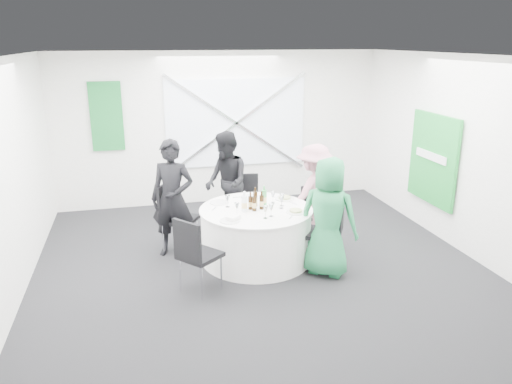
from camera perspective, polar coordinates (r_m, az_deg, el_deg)
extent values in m
plane|color=black|center=(6.96, 0.40, -8.37)|extent=(6.00, 6.00, 0.00)
plane|color=white|center=(6.29, 0.45, 15.34)|extent=(6.00, 6.00, 0.00)
plane|color=white|center=(9.36, -4.15, 7.26)|extent=(6.00, 0.00, 6.00)
plane|color=white|center=(3.81, 11.75, -8.04)|extent=(6.00, 0.00, 6.00)
plane|color=white|center=(6.46, -26.34, 1.00)|extent=(0.00, 6.00, 6.00)
plane|color=white|center=(7.77, 22.46, 3.96)|extent=(0.00, 6.00, 6.00)
cube|color=silver|center=(9.36, -2.29, 7.91)|extent=(2.60, 0.03, 1.60)
cube|color=silver|center=(9.32, -2.24, 7.88)|extent=(2.63, 0.05, 1.84)
cube|color=silver|center=(9.32, -2.24, 7.88)|extent=(2.63, 0.05, 1.84)
cube|color=#166F35|center=(9.14, -16.71, 8.26)|extent=(0.55, 0.04, 1.20)
cube|color=green|center=(8.25, 19.56, 3.56)|extent=(0.05, 1.20, 1.40)
cylinder|color=white|center=(6.99, 0.00, -4.94)|extent=(1.52, 1.52, 0.74)
cylinder|color=white|center=(6.85, 0.00, -2.00)|extent=(1.56, 1.56, 0.02)
cube|color=black|center=(8.01, -0.99, -1.48)|extent=(0.46, 0.46, 0.05)
cube|color=black|center=(8.12, -1.14, 0.60)|extent=(0.39, 0.09, 0.44)
cylinder|color=silver|center=(8.26, 0.05, -2.58)|extent=(0.02, 0.02, 0.42)
cylinder|color=silver|center=(8.23, -2.26, -2.67)|extent=(0.02, 0.02, 0.42)
cylinder|color=silver|center=(7.95, 0.35, -3.38)|extent=(0.02, 0.02, 0.42)
cylinder|color=silver|center=(7.92, -2.05, -3.49)|extent=(0.02, 0.02, 0.42)
cube|color=black|center=(7.31, -8.71, -3.13)|extent=(0.62, 0.62, 0.05)
cube|color=black|center=(7.31, -10.37, -0.95)|extent=(0.25, 0.40, 0.49)
cylinder|color=silver|center=(7.63, -9.35, -4.34)|extent=(0.02, 0.02, 0.47)
cylinder|color=silver|center=(7.32, -10.54, -5.35)|extent=(0.02, 0.02, 0.47)
cylinder|color=silver|center=(7.49, -6.75, -4.64)|extent=(0.02, 0.02, 0.47)
cylinder|color=silver|center=(7.17, -7.85, -5.69)|extent=(0.02, 0.02, 0.47)
cube|color=black|center=(7.64, 5.28, -2.85)|extent=(0.50, 0.50, 0.04)
cube|color=black|center=(7.69, 6.19, -0.99)|extent=(0.21, 0.32, 0.40)
cylinder|color=silver|center=(7.73, 6.81, -4.29)|extent=(0.02, 0.02, 0.38)
cylinder|color=silver|center=(7.91, 5.14, -3.73)|extent=(0.02, 0.02, 0.38)
cylinder|color=silver|center=(7.51, 5.34, -4.88)|extent=(0.02, 0.02, 0.38)
cylinder|color=silver|center=(7.70, 3.66, -4.29)|extent=(0.02, 0.02, 0.38)
cube|color=black|center=(6.79, 7.75, -4.73)|extent=(0.62, 0.62, 0.05)
cube|color=black|center=(6.67, 9.69, -2.72)|extent=(0.24, 0.40, 0.49)
cylinder|color=silver|center=(6.70, 9.05, -7.45)|extent=(0.02, 0.02, 0.47)
cylinder|color=silver|center=(7.04, 9.35, -6.23)|extent=(0.02, 0.02, 0.47)
cylinder|color=silver|center=(6.74, 5.91, -7.17)|extent=(0.02, 0.02, 0.47)
cylinder|color=silver|center=(7.07, 6.37, -5.98)|extent=(0.02, 0.02, 0.47)
cube|color=black|center=(6.15, -6.40, -7.22)|extent=(0.62, 0.62, 0.05)
cube|color=black|center=(5.90, -7.88, -5.55)|extent=(0.30, 0.35, 0.47)
cylinder|color=silver|center=(6.25, -8.67, -9.38)|extent=(0.02, 0.02, 0.45)
cylinder|color=silver|center=(6.03, -6.23, -10.34)|extent=(0.02, 0.02, 0.45)
cylinder|color=silver|center=(6.48, -6.42, -8.30)|extent=(0.02, 0.02, 0.45)
cylinder|color=silver|center=(6.26, -3.99, -9.17)|extent=(0.02, 0.02, 0.45)
imported|color=black|center=(7.10, -9.51, -0.77)|extent=(0.72, 0.61, 1.69)
imported|color=black|center=(7.91, -3.41, 1.07)|extent=(0.55, 0.85, 1.63)
imported|color=#BD7A89|center=(7.57, 6.66, -0.18)|extent=(1.08, 0.82, 1.52)
imported|color=#23824C|center=(6.50, 8.25, -2.87)|extent=(0.92, 0.88, 1.58)
cylinder|color=white|center=(7.31, -0.65, -0.61)|extent=(0.28, 0.28, 0.01)
cylinder|color=white|center=(7.10, -4.22, -1.20)|extent=(0.27, 0.27, 0.01)
cylinder|color=white|center=(7.26, 3.28, -0.77)|extent=(0.27, 0.27, 0.01)
cylinder|color=#8CAF5E|center=(7.26, 3.29, -0.62)|extent=(0.18, 0.18, 0.02)
cylinder|color=white|center=(6.72, 4.57, -2.29)|extent=(0.26, 0.26, 0.01)
cylinder|color=#8CAF5E|center=(6.71, 4.57, -2.13)|extent=(0.17, 0.17, 0.02)
cylinder|color=white|center=(6.39, -3.03, -3.30)|extent=(0.25, 0.25, 0.01)
cube|color=white|center=(6.40, -2.60, -2.94)|extent=(0.21, 0.21, 0.05)
cylinder|color=#321D09|center=(6.80, -0.64, -1.25)|extent=(0.06, 0.06, 0.18)
cylinder|color=#321D09|center=(6.76, -0.64, -0.27)|extent=(0.02, 0.02, 0.06)
cylinder|color=#DEBE75|center=(6.81, -0.64, -1.40)|extent=(0.06, 0.06, 0.06)
cylinder|color=#321D09|center=(6.92, -0.09, -0.78)|extent=(0.06, 0.06, 0.21)
cylinder|color=#321D09|center=(6.88, -0.09, 0.31)|extent=(0.02, 0.02, 0.06)
cylinder|color=#DEBE75|center=(6.93, -0.09, -0.95)|extent=(0.06, 0.06, 0.07)
cylinder|color=#321D09|center=(6.80, 0.65, -1.17)|extent=(0.06, 0.06, 0.20)
cylinder|color=#321D09|center=(6.76, 0.65, -0.13)|extent=(0.02, 0.02, 0.06)
cylinder|color=#DEBE75|center=(6.81, 0.65, -1.33)|extent=(0.06, 0.06, 0.07)
cylinder|color=#321D09|center=(6.74, -0.19, -1.36)|extent=(0.06, 0.06, 0.20)
cylinder|color=#321D09|center=(6.70, -0.19, -0.31)|extent=(0.02, 0.02, 0.06)
cylinder|color=#DEBE75|center=(6.74, -0.19, -1.52)|extent=(0.06, 0.06, 0.07)
cylinder|color=#44B255|center=(6.93, 0.92, -0.69)|extent=(0.08, 0.08, 0.23)
cylinder|color=#44B255|center=(6.89, 0.93, 0.46)|extent=(0.03, 0.03, 0.06)
cylinder|color=#DEBE75|center=(6.94, 0.92, -0.87)|extent=(0.08, 0.08, 0.08)
cylinder|color=white|center=(6.71, -1.34, -1.33)|extent=(0.08, 0.08, 0.22)
cylinder|color=white|center=(6.67, -1.35, -0.18)|extent=(0.03, 0.03, 0.06)
cylinder|color=#DEBE75|center=(6.72, -1.34, -1.52)|extent=(0.08, 0.08, 0.08)
cylinder|color=white|center=(6.98, 2.96, -1.56)|extent=(0.06, 0.06, 0.00)
cylinder|color=white|center=(6.96, 2.96, -1.16)|extent=(0.01, 0.01, 0.10)
cone|color=white|center=(6.94, 2.97, -0.56)|extent=(0.07, 0.07, 0.08)
cylinder|color=white|center=(7.09, 1.94, -1.24)|extent=(0.06, 0.06, 0.00)
cylinder|color=white|center=(7.08, 1.95, -0.84)|extent=(0.01, 0.01, 0.10)
cone|color=white|center=(7.05, 1.95, -0.25)|extent=(0.07, 0.07, 0.08)
cylinder|color=white|center=(6.49, 1.08, -3.01)|extent=(0.06, 0.06, 0.00)
cylinder|color=white|center=(6.47, 1.08, -2.58)|extent=(0.01, 0.01, 0.10)
cone|color=white|center=(6.45, 1.09, -1.94)|extent=(0.07, 0.07, 0.08)
cylinder|color=white|center=(6.88, 2.92, -1.85)|extent=(0.06, 0.06, 0.00)
cylinder|color=white|center=(6.86, 2.92, -1.44)|extent=(0.01, 0.01, 0.10)
cone|color=white|center=(6.84, 2.93, -0.83)|extent=(0.07, 0.07, 0.08)
cylinder|color=white|center=(6.56, 1.74, -2.78)|extent=(0.06, 0.06, 0.00)
cylinder|color=white|center=(6.55, 1.75, -2.35)|extent=(0.01, 0.01, 0.10)
cone|color=white|center=(6.52, 1.75, -1.72)|extent=(0.07, 0.07, 0.08)
cylinder|color=white|center=(6.93, -3.26, -1.70)|extent=(0.06, 0.06, 0.00)
cylinder|color=white|center=(6.91, -3.27, -1.29)|extent=(0.01, 0.01, 0.10)
cone|color=white|center=(6.89, -3.28, -0.69)|extent=(0.07, 0.07, 0.08)
cylinder|color=white|center=(6.62, -2.18, -2.61)|extent=(0.06, 0.06, 0.00)
cylinder|color=white|center=(6.60, -2.18, -2.18)|extent=(0.01, 0.01, 0.10)
cone|color=white|center=(6.58, -2.19, -1.56)|extent=(0.07, 0.07, 0.08)
cube|color=silver|center=(7.09, 4.27, -1.28)|extent=(0.08, 0.14, 0.01)
cube|color=silver|center=(7.33, 2.21, -0.62)|extent=(0.09, 0.14, 0.01)
cube|color=silver|center=(7.16, -3.89, -1.08)|extent=(0.09, 0.14, 0.01)
cube|color=silver|center=(6.86, -4.81, -1.92)|extent=(0.09, 0.14, 0.01)
cube|color=silver|center=(6.54, 4.01, -2.89)|extent=(0.10, 0.13, 0.01)
cube|color=silver|center=(6.81, 4.82, -2.09)|extent=(0.10, 0.13, 0.01)
cube|color=silver|center=(7.40, -0.11, -0.44)|extent=(0.15, 0.03, 0.01)
cube|color=silver|center=(7.34, -2.10, -0.60)|extent=(0.15, 0.02, 0.01)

